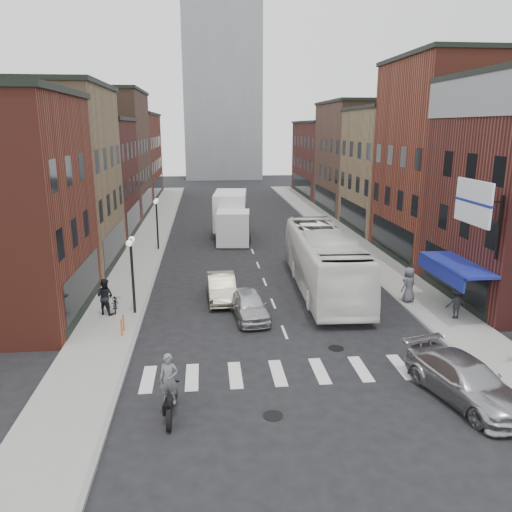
{
  "coord_description": "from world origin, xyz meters",
  "views": [
    {
      "loc": [
        -3.6,
        -20.89,
        9.52
      ],
      "look_at": [
        -0.97,
        4.95,
        2.77
      ],
      "focal_mm": 35.0,
      "sensor_mm": 36.0,
      "label": 1
    }
  ],
  "objects_px": {
    "box_truck": "(231,216)",
    "transit_bus": "(324,261)",
    "ped_left_solo": "(105,297)",
    "streetlamp_near": "(132,261)",
    "bike_rack": "(122,325)",
    "streetlamp_far": "(157,214)",
    "parked_bicycle": "(115,302)",
    "sedan_left_near": "(249,305)",
    "motorcycle_rider": "(169,388)",
    "curb_car": "(465,380)",
    "sedan_left_far": "(222,287)",
    "ped_right_a": "(456,303)",
    "ped_right_c": "(409,285)",
    "billboard_sign": "(475,204)"
  },
  "relations": [
    {
      "from": "billboard_sign",
      "to": "ped_left_solo",
      "type": "xyz_separation_m",
      "value": [
        -17.43,
        3.43,
        -5.03
      ]
    },
    {
      "from": "sedan_left_far",
      "to": "ped_right_c",
      "type": "relative_size",
      "value": 2.25
    },
    {
      "from": "sedan_left_far",
      "to": "parked_bicycle",
      "type": "distance_m",
      "value": 5.84
    },
    {
      "from": "sedan_left_far",
      "to": "ped_left_solo",
      "type": "bearing_deg",
      "value": -163.04
    },
    {
      "from": "bike_rack",
      "to": "sedan_left_near",
      "type": "bearing_deg",
      "value": 15.59
    },
    {
      "from": "ped_right_c",
      "to": "transit_bus",
      "type": "bearing_deg",
      "value": -66.06
    },
    {
      "from": "sedan_left_far",
      "to": "motorcycle_rider",
      "type": "bearing_deg",
      "value": -102.27
    },
    {
      "from": "parked_bicycle",
      "to": "sedan_left_near",
      "type": "bearing_deg",
      "value": -21.16
    },
    {
      "from": "motorcycle_rider",
      "to": "sedan_left_near",
      "type": "bearing_deg",
      "value": 75.82
    },
    {
      "from": "billboard_sign",
      "to": "motorcycle_rider",
      "type": "distance_m",
      "value": 15.74
    },
    {
      "from": "motorcycle_rider",
      "to": "ped_left_solo",
      "type": "relative_size",
      "value": 1.23
    },
    {
      "from": "streetlamp_near",
      "to": "motorcycle_rider",
      "type": "relative_size",
      "value": 1.77
    },
    {
      "from": "parked_bicycle",
      "to": "motorcycle_rider",
      "type": "bearing_deg",
      "value": -80.49
    },
    {
      "from": "billboard_sign",
      "to": "parked_bicycle",
      "type": "height_order",
      "value": "billboard_sign"
    },
    {
      "from": "transit_bus",
      "to": "curb_car",
      "type": "relative_size",
      "value": 2.52
    },
    {
      "from": "billboard_sign",
      "to": "transit_bus",
      "type": "xyz_separation_m",
      "value": [
        -5.26,
        6.69,
        -4.33
      ]
    },
    {
      "from": "motorcycle_rider",
      "to": "ped_right_a",
      "type": "xyz_separation_m",
      "value": [
        13.74,
        7.29,
        -0.14
      ]
    },
    {
      "from": "ped_left_solo",
      "to": "streetlamp_near",
      "type": "bearing_deg",
      "value": -154.04
    },
    {
      "from": "sedan_left_near",
      "to": "ped_left_solo",
      "type": "xyz_separation_m",
      "value": [
        -7.34,
        0.93,
        0.4
      ]
    },
    {
      "from": "streetlamp_far",
      "to": "curb_car",
      "type": "height_order",
      "value": "streetlamp_far"
    },
    {
      "from": "transit_bus",
      "to": "ped_left_solo",
      "type": "bearing_deg",
      "value": -162.56
    },
    {
      "from": "parked_bicycle",
      "to": "box_truck",
      "type": "bearing_deg",
      "value": 58.85
    },
    {
      "from": "transit_bus",
      "to": "curb_car",
      "type": "height_order",
      "value": "transit_bus"
    },
    {
      "from": "streetlamp_near",
      "to": "ped_left_solo",
      "type": "height_order",
      "value": "streetlamp_near"
    },
    {
      "from": "ped_left_solo",
      "to": "ped_right_c",
      "type": "distance_m",
      "value": 16.25
    },
    {
      "from": "streetlamp_near",
      "to": "streetlamp_far",
      "type": "height_order",
      "value": "same"
    },
    {
      "from": "transit_bus",
      "to": "curb_car",
      "type": "distance_m",
      "value": 13.03
    },
    {
      "from": "ped_left_solo",
      "to": "parked_bicycle",
      "type": "bearing_deg",
      "value": -104.91
    },
    {
      "from": "box_truck",
      "to": "transit_bus",
      "type": "relative_size",
      "value": 0.71
    },
    {
      "from": "bike_rack",
      "to": "parked_bicycle",
      "type": "height_order",
      "value": "parked_bicycle"
    },
    {
      "from": "box_truck",
      "to": "ped_right_a",
      "type": "xyz_separation_m",
      "value": [
        10.18,
        -20.64,
        -0.96
      ]
    },
    {
      "from": "ped_right_a",
      "to": "ped_left_solo",
      "type": "bearing_deg",
      "value": -6.31
    },
    {
      "from": "billboard_sign",
      "to": "bike_rack",
      "type": "bearing_deg",
      "value": 177.17
    },
    {
      "from": "streetlamp_far",
      "to": "motorcycle_rider",
      "type": "height_order",
      "value": "streetlamp_far"
    },
    {
      "from": "motorcycle_rider",
      "to": "curb_car",
      "type": "distance_m",
      "value": 10.43
    },
    {
      "from": "streetlamp_far",
      "to": "parked_bicycle",
      "type": "bearing_deg",
      "value": -94.42
    },
    {
      "from": "billboard_sign",
      "to": "bike_rack",
      "type": "height_order",
      "value": "billboard_sign"
    },
    {
      "from": "sedan_left_near",
      "to": "ped_right_a",
      "type": "height_order",
      "value": "ped_right_a"
    },
    {
      "from": "transit_bus",
      "to": "streetlamp_near",
      "type": "bearing_deg",
      "value": -160.98
    },
    {
      "from": "streetlamp_far",
      "to": "box_truck",
      "type": "bearing_deg",
      "value": 34.88
    },
    {
      "from": "ped_right_c",
      "to": "streetlamp_far",
      "type": "bearing_deg",
      "value": -72.73
    },
    {
      "from": "sedan_left_near",
      "to": "ped_left_solo",
      "type": "relative_size",
      "value": 2.15
    },
    {
      "from": "box_truck",
      "to": "sedan_left_near",
      "type": "xyz_separation_m",
      "value": [
        -0.12,
        -19.19,
        -1.22
      ]
    },
    {
      "from": "transit_bus",
      "to": "sedan_left_near",
      "type": "xyz_separation_m",
      "value": [
        -4.83,
        -4.19,
        -1.1
      ]
    },
    {
      "from": "bike_rack",
      "to": "ped_left_solo",
      "type": "height_order",
      "value": "ped_left_solo"
    },
    {
      "from": "ped_right_a",
      "to": "ped_right_c",
      "type": "bearing_deg",
      "value": -60.84
    },
    {
      "from": "sedan_left_near",
      "to": "box_truck",
      "type": "bearing_deg",
      "value": 83.76
    },
    {
      "from": "sedan_left_far",
      "to": "box_truck",
      "type": "bearing_deg",
      "value": 82.97
    },
    {
      "from": "box_truck",
      "to": "sedan_left_far",
      "type": "distance_m",
      "value": 16.3
    },
    {
      "from": "bike_rack",
      "to": "transit_bus",
      "type": "height_order",
      "value": "transit_bus"
    }
  ]
}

